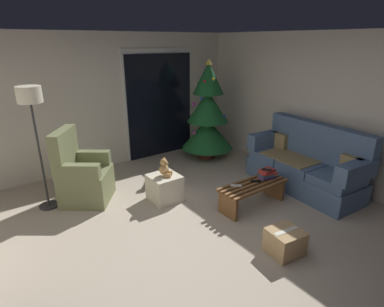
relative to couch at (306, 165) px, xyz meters
The scene contains 17 objects.
ground_plane 2.35m from the couch, behind, with size 7.00×7.00×0.00m, color #B2A38E.
wall_back 3.84m from the couch, 128.25° to the left, with size 5.72×0.12×2.50m, color beige.
wall_right 1.02m from the couch, 12.52° to the right, with size 0.12×6.00×2.50m, color beige.
patio_door_frame 3.14m from the couch, 110.64° to the left, with size 1.60×0.02×2.20m, color silver.
patio_door_glass 3.12m from the couch, 110.76° to the left, with size 1.50×0.02×2.10m, color black.
couch is the anchor object (origin of this frame).
coffee_table 1.19m from the couch, behind, with size 1.10×0.40×0.37m.
remote_white 1.45m from the couch, behind, with size 0.04×0.16×0.02m, color silver.
remote_black 1.10m from the couch, behind, with size 0.04×0.16×0.02m, color black.
book_stack 0.88m from the couch, behind, with size 0.28×0.22×0.15m.
cell_phone 0.90m from the couch, behind, with size 0.07×0.14×0.01m, color black.
christmas_tree 2.19m from the couch, 101.34° to the left, with size 1.05×1.05×2.02m.
armchair 3.59m from the couch, 151.05° to the left, with size 0.96×0.96×1.13m.
floor_lamp 4.24m from the couch, 153.00° to the left, with size 0.32×0.32×1.78m.
ottoman 2.36m from the couch, 154.69° to the left, with size 0.44×0.44×0.41m, color beige.
teddy_bear_honey 2.35m from the couch, 154.77° to the left, with size 0.21×0.21×0.29m.
cardboard_box_taped_mid_floor 1.92m from the couch, 151.30° to the right, with size 0.42×0.40×0.30m.
Camera 1 is at (-2.00, -2.59, 2.35)m, focal length 28.90 mm.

